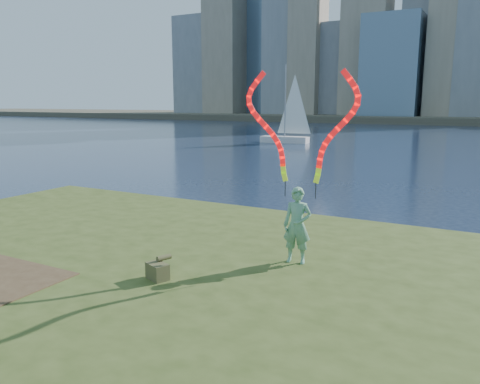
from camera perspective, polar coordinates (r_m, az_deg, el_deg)
The scene contains 6 objects.
ground at distance 9.88m, azimuth -8.85°, elevation -11.69°, with size 320.00×320.00×0.00m, color #18243C.
grassy_knoll at distance 8.20m, azimuth -18.93°, elevation -14.50°, with size 20.00×18.00×0.80m.
far_shore at distance 102.43m, azimuth 25.39°, elevation 8.12°, with size 320.00×40.00×1.20m, color #494435.
woman_with_ribbons at distance 8.65m, azimuth 7.20°, elevation 0.72°, with size 1.96×0.46×3.84m.
canvas_bag at distance 8.20m, azimuth -9.97°, elevation -9.38°, with size 0.46×0.52×0.37m.
sailboat at distance 44.23m, azimuth 5.78°, elevation 7.58°, with size 4.77×1.77×7.17m.
Camera 1 is at (5.57, -7.23, 3.78)m, focal length 35.00 mm.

